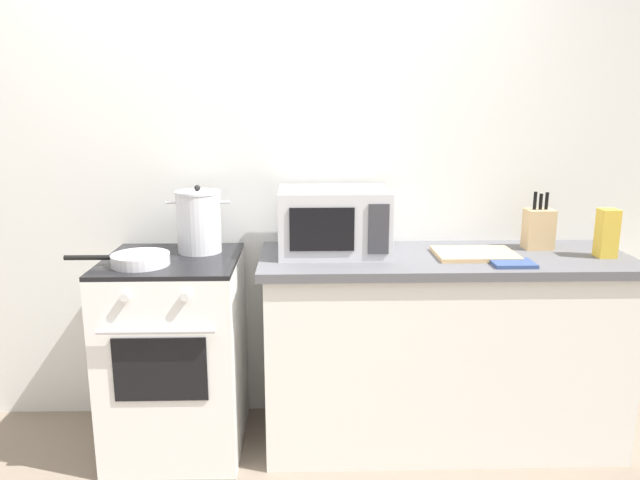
% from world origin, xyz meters
% --- Properties ---
extents(back_wall, '(4.40, 0.10, 2.50)m').
position_xyz_m(back_wall, '(0.30, 0.97, 1.25)').
color(back_wall, silver).
rests_on(back_wall, ground_plane).
extents(lower_cabinet_right, '(1.64, 0.56, 0.88)m').
position_xyz_m(lower_cabinet_right, '(0.90, 0.62, 0.44)').
color(lower_cabinet_right, white).
rests_on(lower_cabinet_right, ground_plane).
extents(countertop_right, '(1.70, 0.60, 0.04)m').
position_xyz_m(countertop_right, '(0.90, 0.62, 0.90)').
color(countertop_right, '#59595E').
rests_on(countertop_right, lower_cabinet_right).
extents(stove, '(0.60, 0.64, 0.92)m').
position_xyz_m(stove, '(-0.35, 0.60, 0.46)').
color(stove, white).
rests_on(stove, ground_plane).
extents(stock_pot, '(0.29, 0.21, 0.32)m').
position_xyz_m(stock_pot, '(-0.24, 0.72, 1.06)').
color(stock_pot, silver).
rests_on(stock_pot, stove).
extents(frying_pan, '(0.45, 0.25, 0.05)m').
position_xyz_m(frying_pan, '(-0.46, 0.49, 0.95)').
color(frying_pan, silver).
rests_on(frying_pan, stove).
extents(microwave, '(0.50, 0.37, 0.30)m').
position_xyz_m(microwave, '(0.39, 0.68, 1.07)').
color(microwave, silver).
rests_on(microwave, countertop_right).
extents(cutting_board, '(0.36, 0.26, 0.02)m').
position_xyz_m(cutting_board, '(1.03, 0.60, 0.93)').
color(cutting_board, tan).
rests_on(cutting_board, countertop_right).
extents(knife_block, '(0.13, 0.10, 0.27)m').
position_xyz_m(knife_block, '(1.37, 0.74, 1.02)').
color(knife_block, tan).
rests_on(knife_block, countertop_right).
extents(pasta_box, '(0.08, 0.08, 0.22)m').
position_xyz_m(pasta_box, '(1.62, 0.57, 1.03)').
color(pasta_box, gold).
rests_on(pasta_box, countertop_right).
extents(oven_mitt, '(0.18, 0.14, 0.02)m').
position_xyz_m(oven_mitt, '(1.15, 0.44, 0.93)').
color(oven_mitt, '#33477A').
rests_on(oven_mitt, countertop_right).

